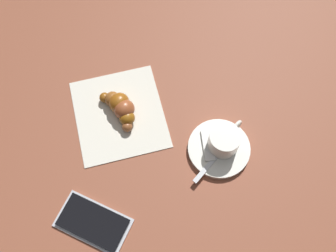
% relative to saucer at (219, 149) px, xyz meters
% --- Properties ---
extents(ground_plane, '(1.80, 1.80, 0.00)m').
position_rel_saucer_xyz_m(ground_plane, '(-0.10, 0.03, -0.01)').
color(ground_plane, brown).
extents(saucer, '(0.12, 0.12, 0.01)m').
position_rel_saucer_xyz_m(saucer, '(0.00, 0.00, 0.00)').
color(saucer, white).
rests_on(saucer, ground).
extents(espresso_cup, '(0.07, 0.07, 0.05)m').
position_rel_saucer_xyz_m(espresso_cup, '(0.01, 0.01, 0.03)').
color(espresso_cup, white).
rests_on(espresso_cup, saucer).
extents(teaspoon, '(0.09, 0.10, 0.01)m').
position_rel_saucer_xyz_m(teaspoon, '(0.00, -0.01, 0.01)').
color(teaspoon, silver).
rests_on(teaspoon, saucer).
extents(sugar_packet, '(0.03, 0.07, 0.01)m').
position_rel_saucer_xyz_m(sugar_packet, '(-0.02, 0.00, 0.01)').
color(sugar_packet, white).
rests_on(sugar_packet, saucer).
extents(napkin, '(0.23, 0.24, 0.00)m').
position_rel_saucer_xyz_m(napkin, '(-0.20, 0.07, -0.00)').
color(napkin, silver).
rests_on(napkin, ground).
extents(croissant, '(0.08, 0.09, 0.04)m').
position_rel_saucer_xyz_m(croissant, '(-0.20, 0.07, 0.02)').
color(croissant, brown).
rests_on(croissant, napkin).
extents(cell_phone, '(0.15, 0.12, 0.01)m').
position_rel_saucer_xyz_m(cell_phone, '(-0.23, -0.15, -0.00)').
color(cell_phone, '#B5B7C0').
rests_on(cell_phone, ground).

